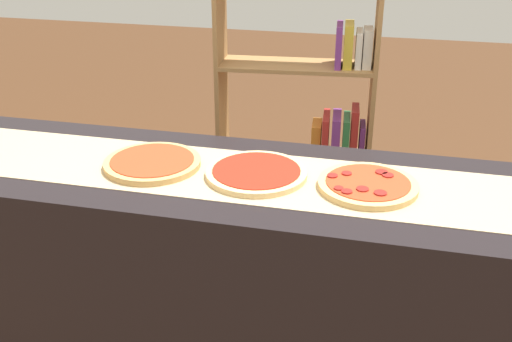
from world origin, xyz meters
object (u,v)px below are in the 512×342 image
Objects in this scene: pizza_plain_1 at (256,173)px; pizza_plain_0 at (152,163)px; bookshelf at (313,126)px; pizza_pepperoni_2 at (368,185)px.

pizza_plain_0 is at bearing -178.89° from pizza_plain_1.
bookshelf is at bearing 73.47° from pizza_plain_0.
pizza_plain_0 is 0.98× the size of pizza_plain_1.
bookshelf is at bearing 105.52° from pizza_pepperoni_2.
pizza_plain_1 is at bearing -90.56° from bookshelf.
bookshelf is (-0.32, 1.15, -0.27)m from pizza_pepperoni_2.
pizza_plain_1 is at bearing 1.11° from pizza_plain_0.
pizza_plain_0 is 1.23m from bookshelf.
bookshelf is at bearing 89.44° from pizza_plain_1.
pizza_pepperoni_2 is (0.66, 0.00, -0.00)m from pizza_plain_0.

